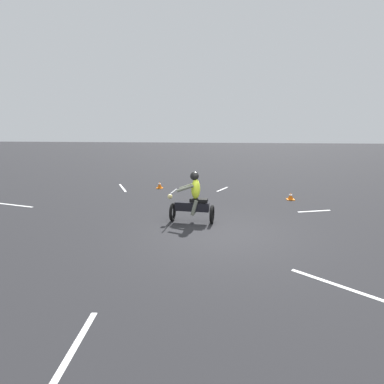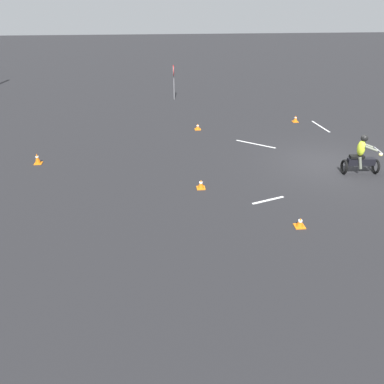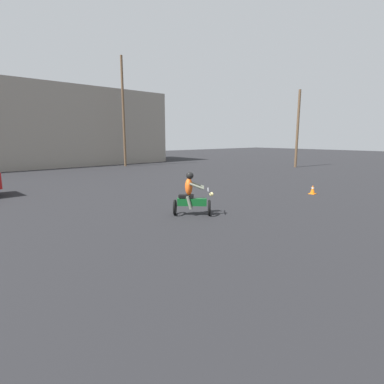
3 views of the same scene
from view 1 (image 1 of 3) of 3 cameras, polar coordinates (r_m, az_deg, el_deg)
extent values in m
plane|color=black|center=(8.73, 5.41, -8.00)|extent=(120.00, 120.00, 0.00)
torus|color=black|center=(9.83, -3.73, -3.85)|extent=(0.61, 0.14, 0.60)
torus|color=black|center=(9.59, 3.82, -4.25)|extent=(0.61, 0.14, 0.60)
cube|color=black|center=(9.63, 0.00, -2.79)|extent=(0.31, 1.11, 0.28)
cube|color=black|center=(9.54, 1.30, -1.58)|extent=(0.30, 0.58, 0.10)
cylinder|color=silver|center=(9.65, -3.50, 0.14)|extent=(0.70, 0.08, 0.04)
sphere|color=#F2E08C|center=(9.73, -4.23, -0.87)|extent=(0.17, 0.17, 0.16)
ellipsoid|color=#D8F233|center=(9.48, 0.71, 0.56)|extent=(0.42, 0.31, 0.64)
cylinder|color=slate|center=(9.72, -0.82, 1.14)|extent=(0.13, 0.55, 0.27)
cylinder|color=slate|center=(9.34, -1.32, 0.70)|extent=(0.13, 0.55, 0.27)
cylinder|color=slate|center=(9.75, 0.73, -2.62)|extent=(0.14, 0.25, 0.51)
cylinder|color=slate|center=(9.48, 0.43, -3.03)|extent=(0.14, 0.25, 0.51)
sphere|color=black|center=(9.42, 0.48, 3.08)|extent=(0.30, 0.30, 0.28)
cube|color=orange|center=(13.48, 18.24, -1.35)|extent=(0.32, 0.32, 0.03)
cone|color=orange|center=(13.45, 18.28, -0.70)|extent=(0.24, 0.24, 0.28)
cylinder|color=white|center=(13.44, 18.30, -0.52)|extent=(0.13, 0.13, 0.05)
cube|color=orange|center=(15.39, -6.18, 0.76)|extent=(0.32, 0.32, 0.03)
cone|color=orange|center=(15.35, -6.19, 1.42)|extent=(0.24, 0.24, 0.33)
cylinder|color=white|center=(15.34, -6.19, 1.60)|extent=(0.13, 0.13, 0.05)
cube|color=silver|center=(4.79, -22.59, -27.25)|extent=(2.01, 0.29, 0.01)
cube|color=silver|center=(6.66, 26.85, -15.85)|extent=(1.33, 1.71, 0.01)
cube|color=silver|center=(11.93, 22.25, -3.38)|extent=(0.51, 1.27, 0.01)
cube|color=silver|center=(15.12, 5.82, 0.53)|extent=(1.23, 0.58, 0.01)
cube|color=silver|center=(15.84, -13.09, 0.80)|extent=(1.99, 1.12, 0.01)
cube|color=silver|center=(13.91, -30.91, -2.12)|extent=(0.56, 2.01, 0.01)
camera|label=2|loc=(23.77, 25.59, 19.34)|focal=35.00mm
camera|label=3|loc=(22.40, 19.94, 11.04)|focal=28.00mm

